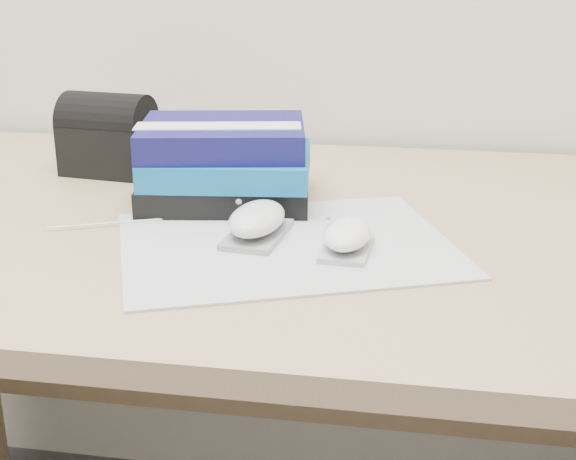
% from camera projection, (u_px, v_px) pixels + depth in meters
% --- Properties ---
extents(desk, '(1.60, 0.80, 0.73)m').
position_uv_depth(desk, '(346.00, 357.00, 1.18)').
color(desk, tan).
rests_on(desk, ground).
extents(mousepad, '(0.47, 0.42, 0.00)m').
position_uv_depth(mousepad, '(286.00, 244.00, 0.95)').
color(mousepad, '#9E9EA6').
rests_on(mousepad, desk).
extents(mouse_rear, '(0.07, 0.12, 0.05)m').
position_uv_depth(mouse_rear, '(257.00, 221.00, 0.96)').
color(mouse_rear, '#959597').
rests_on(mouse_rear, mousepad).
extents(mouse_front, '(0.06, 0.10, 0.04)m').
position_uv_depth(mouse_front, '(347.00, 236.00, 0.92)').
color(mouse_front, '#A9A9AC').
rests_on(mouse_front, mousepad).
extents(usb_cable, '(0.18, 0.08, 0.00)m').
position_uv_depth(usb_cable, '(127.00, 222.00, 1.02)').
color(usb_cable, white).
rests_on(usb_cable, mousepad).
extents(book_stack, '(0.25, 0.21, 0.11)m').
position_uv_depth(book_stack, '(225.00, 164.00, 1.10)').
color(book_stack, black).
rests_on(book_stack, desk).
extents(pouch, '(0.14, 0.11, 0.13)m').
position_uv_depth(pouch, '(108.00, 134.00, 1.24)').
color(pouch, black).
rests_on(pouch, desk).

